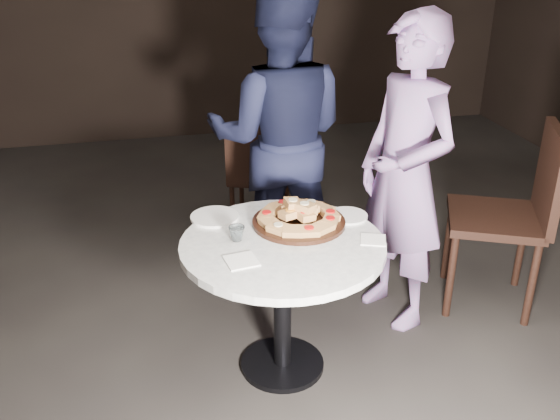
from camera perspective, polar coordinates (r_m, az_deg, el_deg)
The scene contains 13 objects.
floor at distance 3.19m, azimuth 1.05°, elevation -12.41°, with size 7.00×7.00×0.00m, color black.
table at distance 2.77m, azimuth 0.24°, elevation -5.22°, with size 1.13×1.13×0.67m.
serving_board at distance 2.86m, azimuth 1.73°, elevation -1.13°, with size 0.43×0.43×0.02m, color black.
focaccia_pile at distance 2.84m, azimuth 1.78°, elevation -0.40°, with size 0.38×0.38×0.10m.
plate_left at distance 2.93m, azimuth -6.00°, elevation -0.63°, with size 0.23×0.23×0.01m, color white.
plate_right at distance 2.94m, azimuth 6.19°, elevation -0.53°, with size 0.19×0.19×0.01m, color white.
water_glass at distance 2.71m, azimuth -3.97°, elevation -2.15°, with size 0.07×0.07×0.07m, color silver.
napkin_near at distance 2.56m, azimuth -3.55°, elevation -4.66°, with size 0.13×0.13×0.01m, color white.
napkin_far at distance 2.75m, azimuth 8.52°, elevation -2.70°, with size 0.11×0.11×0.01m, color white.
chair_far at distance 4.04m, azimuth -2.03°, elevation 3.58°, with size 0.49×0.50×0.80m.
chair_right at distance 3.48m, azimuth 20.89°, elevation 0.27°, with size 0.65×0.64×1.01m.
diner_navy at distance 3.47m, azimuth -0.08°, elevation 6.61°, with size 0.82×0.64×1.69m, color black.
diner_teal at distance 3.13m, azimuth 11.41°, elevation 3.08°, with size 0.58×0.38×1.59m, color slate.
Camera 1 is at (-0.63, -2.45, 1.95)m, focal length 40.00 mm.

